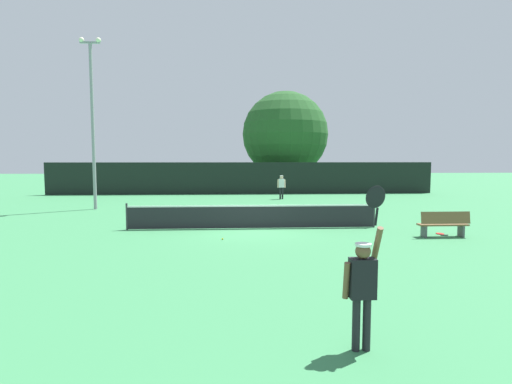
{
  "coord_description": "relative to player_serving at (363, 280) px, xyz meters",
  "views": [
    {
      "loc": [
        -0.8,
        -16.32,
        2.87
      ],
      "look_at": [
        0.33,
        3.33,
        1.22
      ],
      "focal_mm": 28.4,
      "sensor_mm": 36.0,
      "label": 1
    }
  ],
  "objects": [
    {
      "name": "tennis_net",
      "position": [
        -1.11,
        10.57,
        -0.56
      ],
      "size": [
        10.17,
        0.08,
        1.07
      ],
      "color": "#232328",
      "rests_on": "ground"
    },
    {
      "name": "tennis_ball",
      "position": [
        -2.29,
        8.34,
        -1.04
      ],
      "size": [
        0.07,
        0.07,
        0.07
      ],
      "primitive_type": "sphere",
      "color": "#CCE033",
      "rests_on": "ground"
    },
    {
      "name": "courtside_bench",
      "position": [
        5.73,
        8.37,
        -0.59
      ],
      "size": [
        1.8,
        0.44,
        0.95
      ],
      "color": "brown",
      "rests_on": "ground"
    },
    {
      "name": "player_receiving",
      "position": [
        1.48,
        22.3,
        -0.06
      ],
      "size": [
        0.57,
        0.24,
        1.66
      ],
      "rotation": [
        0.0,
        0.0,
        3.14
      ],
      "color": "white",
      "rests_on": "ground"
    },
    {
      "name": "large_tree",
      "position": [
        2.91,
        31.51,
        3.96
      ],
      "size": [
        7.81,
        7.81,
        8.95
      ],
      "color": "brown",
      "rests_on": "ground"
    },
    {
      "name": "light_pole",
      "position": [
        -9.64,
        17.35,
        4.21
      ],
      "size": [
        1.18,
        0.28,
        9.42
      ],
      "color": "gray",
      "rests_on": "ground"
    },
    {
      "name": "parked_car_far",
      "position": [
        5.28,
        34.28,
        -0.3
      ],
      "size": [
        2.36,
        4.39,
        1.69
      ],
      "rotation": [
        0.0,
        0.0,
        0.11
      ],
      "color": "#B7B7BC",
      "rests_on": "ground"
    },
    {
      "name": "parked_car_near",
      "position": [
        -9.49,
        32.49,
        -0.3
      ],
      "size": [
        1.99,
        4.24,
        1.69
      ],
      "rotation": [
        0.0,
        0.0,
        -0.02
      ],
      "color": "red",
      "rests_on": "ground"
    },
    {
      "name": "parked_car_mid",
      "position": [
        0.44,
        33.98,
        -0.3
      ],
      "size": [
        1.94,
        4.22,
        1.69
      ],
      "rotation": [
        0.0,
        0.0,
        -0.01
      ],
      "color": "#B7B7BC",
      "rests_on": "ground"
    },
    {
      "name": "perimeter_fence",
      "position": [
        -1.11,
        26.55,
        0.19
      ],
      "size": [
        30.84,
        0.12,
        2.53
      ],
      "primitive_type": "cube",
      "color": "black",
      "rests_on": "ground"
    },
    {
      "name": "ground_plane",
      "position": [
        -1.11,
        10.57,
        -1.07
      ],
      "size": [
        120.0,
        120.0,
        0.0
      ],
      "primitive_type": "plane",
      "color": "#387F4C"
    },
    {
      "name": "spare_racket",
      "position": [
        5.91,
        8.91,
        -1.05
      ],
      "size": [
        0.28,
        0.52,
        0.04
      ],
      "color": "black",
      "rests_on": "ground"
    },
    {
      "name": "player_serving",
      "position": [
        0.0,
        0.0,
        0.0
      ],
      "size": [
        0.67,
        0.39,
        2.46
      ],
      "color": "black",
      "rests_on": "ground"
    }
  ]
}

